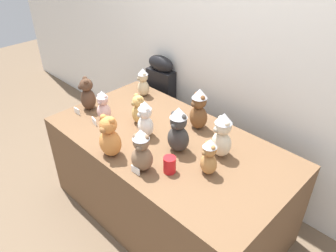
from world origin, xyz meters
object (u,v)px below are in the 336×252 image
(teddy_bear_honey, at_px, (139,110))
(teddy_bear_cream, at_px, (222,135))
(teddy_bear_blush, at_px, (103,106))
(teddy_bear_snow, at_px, (145,119))
(teddy_bear_mocha, at_px, (142,151))
(party_cup_red, at_px, (170,165))
(display_table, at_px, (168,178))
(teddy_bear_caramel, at_px, (209,157))
(instrument_case, at_px, (161,104))
(teddy_bear_sand, at_px, (143,82))
(teddy_bear_ginger, at_px, (110,137))
(teddy_bear_cocoa, at_px, (88,95))
(teddy_bear_charcoal, at_px, (178,130))
(teddy_bear_chestnut, at_px, (199,109))

(teddy_bear_honey, distance_m, teddy_bear_cream, 0.70)
(teddy_bear_blush, height_order, teddy_bear_snow, teddy_bear_snow)
(teddy_bear_mocha, distance_m, party_cup_red, 0.20)
(display_table, relative_size, teddy_bear_cream, 5.58)
(teddy_bear_caramel, relative_size, teddy_bear_cream, 0.79)
(display_table, distance_m, instrument_case, 0.95)
(display_table, xyz_separation_m, party_cup_red, (0.25, -0.24, 0.43))
(display_table, bearing_deg, teddy_bear_cream, 19.15)
(instrument_case, bearing_deg, teddy_bear_sand, -81.72)
(teddy_bear_caramel, height_order, party_cup_red, teddy_bear_caramel)
(teddy_bear_blush, relative_size, teddy_bear_ginger, 0.83)
(display_table, bearing_deg, teddy_bear_blush, -164.52)
(instrument_case, bearing_deg, teddy_bear_ginger, -66.48)
(teddy_bear_mocha, height_order, teddy_bear_cocoa, teddy_bear_mocha)
(instrument_case, xyz_separation_m, teddy_bear_blush, (0.15, -0.77, 0.35))
(teddy_bear_snow, bearing_deg, teddy_bear_charcoal, 18.12)
(teddy_bear_sand, distance_m, teddy_bear_caramel, 1.14)
(teddy_bear_ginger, height_order, teddy_bear_charcoal, teddy_bear_charcoal)
(teddy_bear_blush, xyz_separation_m, teddy_bear_chestnut, (0.60, 0.43, 0.04))
(teddy_bear_blush, relative_size, teddy_bear_cocoa, 0.90)
(teddy_bear_chestnut, bearing_deg, display_table, -84.49)
(teddy_bear_honey, bearing_deg, teddy_bear_ginger, -51.73)
(teddy_bear_blush, bearing_deg, teddy_bear_charcoal, -12.15)
(teddy_bear_honey, bearing_deg, teddy_bear_sand, 148.84)
(teddy_bear_mocha, xyz_separation_m, teddy_bear_cream, (0.26, 0.47, 0.01))
(teddy_bear_cocoa, height_order, teddy_bear_charcoal, teddy_bear_charcoal)
(teddy_bear_ginger, distance_m, teddy_bear_caramel, 0.66)
(teddy_bear_snow, relative_size, teddy_bear_charcoal, 0.84)
(teddy_bear_snow, bearing_deg, teddy_bear_cocoa, -162.44)
(teddy_bear_ginger, distance_m, teddy_bear_snow, 0.32)
(teddy_bear_snow, relative_size, teddy_bear_cocoa, 1.02)
(teddy_bear_blush, relative_size, teddy_bear_sand, 0.98)
(instrument_case, height_order, teddy_bear_mocha, teddy_bear_mocha)
(teddy_bear_ginger, relative_size, teddy_bear_cream, 0.94)
(teddy_bear_honey, relative_size, party_cup_red, 2.19)
(party_cup_red, bearing_deg, teddy_bear_sand, 147.14)
(teddy_bear_chestnut, bearing_deg, teddy_bear_blush, -129.60)
(teddy_bear_sand, relative_size, teddy_bear_cream, 0.79)
(display_table, bearing_deg, teddy_bear_honey, 178.35)
(teddy_bear_charcoal, distance_m, party_cup_red, 0.25)
(teddy_bear_sand, distance_m, teddy_bear_mocha, 1.01)
(teddy_bear_ginger, distance_m, teddy_bear_chestnut, 0.69)
(display_table, relative_size, teddy_bear_ginger, 5.95)
(teddy_bear_sand, distance_m, teddy_bear_chestnut, 0.69)
(teddy_bear_mocha, distance_m, teddy_bear_charcoal, 0.31)
(teddy_bear_mocha, bearing_deg, teddy_bear_caramel, 6.15)
(teddy_bear_sand, relative_size, teddy_bear_snow, 0.90)
(instrument_case, height_order, teddy_bear_chestnut, teddy_bear_chestnut)
(teddy_bear_sand, relative_size, teddy_bear_chestnut, 0.79)
(display_table, distance_m, teddy_bear_cream, 0.66)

